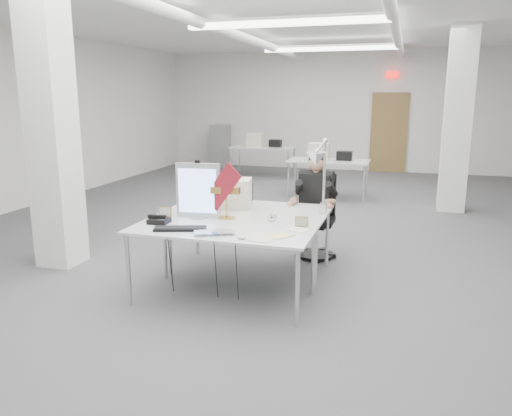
{
  "coord_description": "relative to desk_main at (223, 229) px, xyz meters",
  "views": [
    {
      "loc": [
        1.68,
        -6.93,
        2.02
      ],
      "look_at": [
        0.19,
        -2.0,
        0.86
      ],
      "focal_mm": 35.0,
      "sensor_mm": 36.0,
      "label": 1
    }
  ],
  "objects": [
    {
      "name": "mouse",
      "position": [
        0.3,
        -0.32,
        0.03
      ],
      "size": [
        0.09,
        0.06,
        0.03
      ],
      "primitive_type": "ellipsoid",
      "rotation": [
        0.0,
        0.0,
        0.13
      ],
      "color": "silver",
      "rests_on": "desk_main"
    },
    {
      "name": "bankers_lamp",
      "position": [
        -0.09,
        0.36,
        0.16
      ],
      "size": [
        0.28,
        0.14,
        0.3
      ],
      "primitive_type": null,
      "rotation": [
        0.0,
        0.0,
        0.12
      ],
      "color": "#C5803D",
      "rests_on": "desk_main"
    },
    {
      "name": "pennant",
      "position": [
        -0.11,
        0.29,
        0.36
      ],
      "size": [
        0.47,
        0.17,
        0.53
      ],
      "primitive_type": "cube",
      "rotation": [
        0.0,
        -0.87,
        -0.32
      ],
      "color": "maroon",
      "rests_on": "monitor"
    },
    {
      "name": "paper_stack_c",
      "position": [
        0.72,
        0.14,
        0.02
      ],
      "size": [
        0.25,
        0.22,
        0.01
      ],
      "primitive_type": "cube",
      "rotation": [
        0.0,
        0.0,
        -0.4
      ],
      "color": "silver",
      "rests_on": "desk_main"
    },
    {
      "name": "monitor",
      "position": [
        -0.39,
        0.33,
        0.3
      ],
      "size": [
        0.47,
        0.1,
        0.58
      ],
      "primitive_type": "cube",
      "rotation": [
        0.0,
        0.0,
        0.11
      ],
      "color": "silver",
      "rests_on": "desk_main"
    },
    {
      "name": "desk_main",
      "position": [
        0.0,
        0.0,
        0.0
      ],
      "size": [
        1.8,
        0.9,
        0.02
      ],
      "primitive_type": "cube",
      "color": "silver",
      "rests_on": "room_shell"
    },
    {
      "name": "bg_desk_b",
      "position": [
        -1.8,
        7.7,
        0.0
      ],
      "size": [
        1.6,
        0.8,
        0.02
      ],
      "primitive_type": "cube",
      "color": "silver",
      "rests_on": "room_shell"
    },
    {
      "name": "keyboard",
      "position": [
        -0.36,
        -0.19,
        0.02
      ],
      "size": [
        0.53,
        0.32,
        0.02
      ],
      "primitive_type": "cube",
      "rotation": [
        0.0,
        0.0,
        0.32
      ],
      "color": "black",
      "rests_on": "desk_main"
    },
    {
      "name": "laptop",
      "position": [
        0.03,
        -0.3,
        0.03
      ],
      "size": [
        0.44,
        0.38,
        0.03
      ],
      "primitive_type": "imported",
      "rotation": [
        0.0,
        0.0,
        0.42
      ],
      "color": "#B8B8BD",
      "rests_on": "desk_main"
    },
    {
      "name": "desk_phone",
      "position": [
        -0.68,
        -0.02,
        0.04
      ],
      "size": [
        0.2,
        0.18,
        0.05
      ],
      "primitive_type": "cube",
      "rotation": [
        0.0,
        0.0,
        0.03
      ],
      "color": "black",
      "rests_on": "desk_main"
    },
    {
      "name": "desk_second",
      "position": [
        0.0,
        0.9,
        0.0
      ],
      "size": [
        1.8,
        0.9,
        0.02
      ],
      "primitive_type": "cube",
      "color": "silver",
      "rests_on": "room_shell"
    },
    {
      "name": "bg_desk_a",
      "position": [
        0.2,
        5.5,
        0.0
      ],
      "size": [
        1.6,
        0.8,
        0.02
      ],
      "primitive_type": "cube",
      "color": "silver",
      "rests_on": "room_shell"
    },
    {
      "name": "office_chair",
      "position": [
        0.64,
        1.63,
        -0.24
      ],
      "size": [
        0.55,
        0.55,
        1.0
      ],
      "primitive_type": null,
      "rotation": [
        0.0,
        0.0,
        -0.12
      ],
      "color": "black",
      "rests_on": "room_shell"
    },
    {
      "name": "architect_lamp",
      "position": [
        0.85,
        0.62,
        0.51
      ],
      "size": [
        0.37,
        0.8,
        0.99
      ],
      "primitive_type": null,
      "rotation": [
        0.0,
        0.0,
        0.13
      ],
      "color": "silver",
      "rests_on": "desk_second"
    },
    {
      "name": "picture_frame_right",
      "position": [
        0.73,
        0.27,
        0.06
      ],
      "size": [
        0.14,
        0.06,
        0.1
      ],
      "primitive_type": "cube",
      "rotation": [
        -0.21,
        0.0,
        0.22
      ],
      "color": "#A88548",
      "rests_on": "desk_main"
    },
    {
      "name": "beige_monitor",
      "position": [
        -0.18,
        0.88,
        0.18
      ],
      "size": [
        0.41,
        0.4,
        0.34
      ],
      "primitive_type": "cube",
      "rotation": [
        0.0,
        0.0,
        0.18
      ],
      "color": "beige",
      "rests_on": "desk_second"
    },
    {
      "name": "desk_clock",
      "position": [
        0.4,
        0.38,
        0.06
      ],
      "size": [
        0.1,
        0.05,
        0.1
      ],
      "primitive_type": "cylinder",
      "rotation": [
        1.57,
        0.0,
        -0.22
      ],
      "color": "silver",
      "rests_on": "desk_main"
    },
    {
      "name": "paper_stack_b",
      "position": [
        0.61,
        -0.12,
        0.02
      ],
      "size": [
        0.26,
        0.28,
        0.01
      ],
      "primitive_type": "cube",
      "rotation": [
        0.0,
        0.0,
        -0.58
      ],
      "color": "#E4D588",
      "rests_on": "desk_main"
    },
    {
      "name": "paper_stack_a",
      "position": [
        0.47,
        -0.22,
        0.02
      ],
      "size": [
        0.23,
        0.31,
        0.01
      ],
      "primitive_type": "cube",
      "rotation": [
        0.0,
        0.0,
        -0.05
      ],
      "color": "silver",
      "rests_on": "desk_main"
    },
    {
      "name": "picture_frame_left",
      "position": [
        -0.74,
        0.25,
        0.07
      ],
      "size": [
        0.14,
        0.08,
        0.11
      ],
      "primitive_type": "cube",
      "rotation": [
        -0.21,
        0.0,
        0.38
      ],
      "color": "olive",
      "rests_on": "desk_main"
    },
    {
      "name": "seated_person",
      "position": [
        0.64,
        1.58,
        0.16
      ],
      "size": [
        0.54,
        0.64,
        0.88
      ],
      "primitive_type": null,
      "rotation": [
        0.0,
        0.0,
        -0.12
      ],
      "color": "black",
      "rests_on": "office_chair"
    },
    {
      "name": "room_shell",
      "position": [
        0.04,
        2.63,
        0.95
      ],
      "size": [
        10.04,
        14.04,
        3.24
      ],
      "color": "#48484A",
      "rests_on": "ground"
    },
    {
      "name": "filing_cabinet",
      "position": [
        -3.5,
        9.15,
        -0.14
      ],
      "size": [
        0.45,
        0.55,
        1.2
      ],
      "primitive_type": "cube",
      "color": "gray",
      "rests_on": "room_shell"
    }
  ]
}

